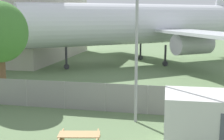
{
  "coord_description": "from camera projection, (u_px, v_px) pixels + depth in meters",
  "views": [
    {
      "loc": [
        4.2,
        -6.17,
        5.74
      ],
      "look_at": [
        -0.21,
        14.36,
        2.0
      ],
      "focal_mm": 50.0,
      "sensor_mm": 36.0,
      "label": 1
    }
  ],
  "objects": [
    {
      "name": "perimeter_fence",
      "position": [
        105.0,
        97.0,
        18.6
      ],
      "size": [
        56.07,
        0.07,
        1.73
      ],
      "color": "gray",
      "rests_on": "ground"
    },
    {
      "name": "airplane",
      "position": [
        145.0,
        24.0,
        36.51
      ],
      "size": [
        33.53,
        27.12,
        13.84
      ],
      "rotation": [
        0.0,
        0.0,
        -2.49
      ],
      "color": "silver",
      "rests_on": "ground"
    },
    {
      "name": "portable_cabin",
      "position": [
        211.0,
        121.0,
        13.53
      ],
      "size": [
        4.07,
        2.73,
        2.39
      ],
      "rotation": [
        0.0,
        0.0,
        0.04
      ],
      "color": "silver",
      "rests_on": "ground"
    },
    {
      "name": "picnic_bench_open_grass",
      "position": [
        79.0,
        140.0,
        13.24
      ],
      "size": [
        2.0,
        1.73,
        0.76
      ],
      "rotation": [
        0.0,
        0.0,
        0.21
      ],
      "color": "tan",
      "rests_on": "ground"
    },
    {
      "name": "tree_near_hangar",
      "position": [
        0.0,
        32.0,
        21.26
      ],
      "size": [
        3.79,
        3.79,
        6.66
      ],
      "color": "brown",
      "rests_on": "ground"
    },
    {
      "name": "light_mast",
      "position": [
        137.0,
        29.0,
        16.09
      ],
      "size": [
        0.44,
        0.44,
        8.24
      ],
      "color": "#99999E",
      "rests_on": "ground"
    }
  ]
}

